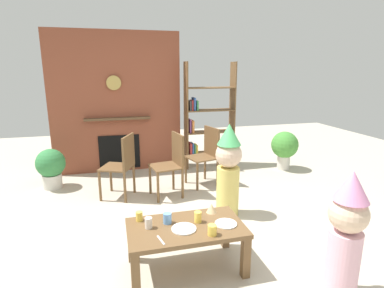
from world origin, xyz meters
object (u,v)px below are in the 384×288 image
object	(u,v)px
paper_cup_far_right	(212,230)
paper_plate_rear	(226,224)
paper_cup_far_left	(167,218)
dining_chair_left	(123,163)
coffee_table	(186,233)
paper_cup_near_right	(148,223)
dining_chair_right	(207,152)
paper_cup_center	(198,217)
bookshelf	(206,120)
child_with_cone_hat	(346,232)
child_in_pink	(228,168)
paper_cup_near_left	(139,216)
dining_chair_middle	(172,161)
potted_plant_tall	(285,147)
potted_plant_short	(51,166)
birthday_cake_slice	(211,208)
paper_plate_front	(184,229)

from	to	relation	value
paper_cup_far_right	paper_plate_rear	size ratio (longest dim) A/B	0.45
paper_cup_far_left	dining_chair_left	distance (m)	1.73
coffee_table	paper_plate_rear	size ratio (longest dim) A/B	5.20
paper_cup_near_right	paper_cup_far_left	xyz separation A→B (m)	(0.17, 0.04, -0.00)
dining_chair_left	dining_chair_right	xyz separation A→B (m)	(1.29, 0.22, 0.00)
dining_chair_right	paper_plate_rear	bearing A→B (deg)	62.32
paper_cup_center	paper_plate_rear	bearing A→B (deg)	-24.74
paper_cup_center	bookshelf	bearing A→B (deg)	71.55
paper_cup_center	child_with_cone_hat	size ratio (longest dim) A/B	0.09
bookshelf	dining_chair_left	bearing A→B (deg)	-144.72
paper_cup_center	child_with_cone_hat	xyz separation A→B (m)	(0.99, -0.69, 0.08)
coffee_table	paper_plate_rear	world-z (taller)	paper_plate_rear
child_in_pink	paper_cup_near_left	bearing A→B (deg)	-18.71
paper_cup_center	paper_cup_far_right	size ratio (longest dim) A/B	1.09
paper_plate_rear	dining_chair_middle	world-z (taller)	dining_chair_middle
paper_cup_near_right	dining_chair_right	bearing A→B (deg)	59.81
paper_cup_near_right	dining_chair_right	world-z (taller)	dining_chair_right
paper_cup_near_left	paper_cup_far_right	world-z (taller)	paper_cup_far_right
bookshelf	paper_plate_rear	distance (m)	3.06
potted_plant_tall	dining_chair_middle	bearing A→B (deg)	-163.60
paper_cup_near_left	dining_chair_left	bearing A→B (deg)	93.02
bookshelf	dining_chair_right	xyz separation A→B (m)	(-0.25, -0.87, -0.36)
paper_plate_rear	paper_cup_far_left	bearing A→B (deg)	162.96
bookshelf	paper_plate_rear	size ratio (longest dim) A/B	9.58
coffee_table	dining_chair_left	xyz separation A→B (m)	(-0.47, 1.79, 0.16)
bookshelf	potted_plant_short	bearing A→B (deg)	-169.91
paper_plate_rear	child_in_pink	xyz separation A→B (m)	(0.40, 0.98, 0.18)
child_with_cone_hat	potted_plant_short	distance (m)	4.04
paper_cup_near_right	dining_chair_right	distance (m)	2.27
paper_cup_far_right	paper_plate_rear	distance (m)	0.23
paper_cup_far_left	birthday_cake_slice	distance (m)	0.46
potted_plant_tall	dining_chair_right	bearing A→B (deg)	-168.06
paper_plate_rear	potted_plant_tall	world-z (taller)	potted_plant_tall
birthday_cake_slice	paper_cup_near_left	bearing A→B (deg)	179.40
paper_cup_near_left	dining_chair_left	world-z (taller)	dining_chair_left
paper_cup_near_right	dining_chair_left	bearing A→B (deg)	94.92
paper_cup_far_right	dining_chair_left	distance (m)	2.09
paper_cup_far_left	paper_cup_far_right	xyz separation A→B (m)	(0.33, -0.29, -0.00)
paper_cup_near_right	paper_cup_far_right	distance (m)	0.56
paper_cup_center	potted_plant_short	distance (m)	2.89
child_with_cone_hat	potted_plant_tall	bearing A→B (deg)	-83.11
bookshelf	paper_cup_near_right	size ratio (longest dim) A/B	19.46
paper_cup_far_left	child_with_cone_hat	size ratio (longest dim) A/B	0.09
potted_plant_tall	birthday_cake_slice	bearing A→B (deg)	-134.19
paper_plate_front	potted_plant_tall	xyz separation A→B (m)	(2.41, 2.39, -0.01)
paper_plate_front	paper_cup_near_left	bearing A→B (deg)	144.37
child_with_cone_hat	dining_chair_middle	xyz separation A→B (m)	(-0.91, 2.34, -0.05)
paper_cup_far_right	paper_cup_near_right	bearing A→B (deg)	153.45
child_in_pink	dining_chair_middle	world-z (taller)	child_in_pink
birthday_cake_slice	child_with_cone_hat	world-z (taller)	child_with_cone_hat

